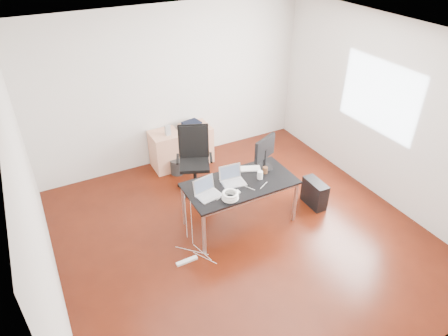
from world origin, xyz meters
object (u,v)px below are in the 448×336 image
desk (240,186)px  office_chair (194,156)px  pc_tower (315,193)px  filing_cabinet_right (196,143)px  filing_cabinet_left (166,151)px

desk → office_chair: bearing=100.0°
pc_tower → desk: bearing=173.3°
office_chair → pc_tower: 2.03m
desk → pc_tower: bearing=-8.2°
desk → filing_cabinet_right: (0.19, 1.96, -0.33)m
office_chair → desk: bearing=-57.0°
filing_cabinet_left → filing_cabinet_right: size_ratio=1.00×
filing_cabinet_right → office_chair: bearing=-116.0°
filing_cabinet_left → filing_cabinet_right: same height
desk → filing_cabinet_left: size_ratio=2.29×
pc_tower → filing_cabinet_right: bearing=118.2°
office_chair → pc_tower: bearing=-19.3°
office_chair → pc_tower: size_ratio=2.40×
office_chair → filing_cabinet_right: bearing=86.9°
desk → filing_cabinet_left: bearing=101.9°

